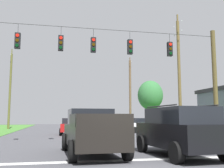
# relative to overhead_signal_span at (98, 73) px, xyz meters

# --- Properties ---
(stop_bar_stripe) EXTENTS (13.14, 0.45, 0.01)m
(stop_bar_stripe) POSITION_rel_overhead_signal_span_xyz_m (-0.09, -6.31, -4.31)
(stop_bar_stripe) COLOR white
(stop_bar_stripe) RESTS_ON ground
(lane_dash_0) EXTENTS (2.50, 0.15, 0.01)m
(lane_dash_0) POSITION_rel_overhead_signal_span_xyz_m (-0.09, -0.31, -4.31)
(lane_dash_0) COLOR white
(lane_dash_0) RESTS_ON ground
(lane_dash_1) EXTENTS (2.50, 0.15, 0.01)m
(lane_dash_1) POSITION_rel_overhead_signal_span_xyz_m (-0.09, 7.37, -4.31)
(lane_dash_1) COLOR white
(lane_dash_1) RESTS_ON ground
(lane_dash_2) EXTENTS (2.50, 0.15, 0.01)m
(lane_dash_2) POSITION_rel_overhead_signal_span_xyz_m (-0.09, 13.15, -4.31)
(lane_dash_2) COLOR white
(lane_dash_2) RESTS_ON ground
(lane_dash_3) EXTENTS (2.50, 0.15, 0.01)m
(lane_dash_3) POSITION_rel_overhead_signal_span_xyz_m (-0.09, 19.84, -4.31)
(lane_dash_3) COLOR white
(lane_dash_3) RESTS_ON ground
(lane_dash_4) EXTENTS (2.50, 0.15, 0.01)m
(lane_dash_4) POSITION_rel_overhead_signal_span_xyz_m (-0.09, 24.51, -4.31)
(lane_dash_4) COLOR white
(lane_dash_4) RESTS_ON ground
(overhead_signal_span) EXTENTS (16.24, 0.31, 7.57)m
(overhead_signal_span) POSITION_rel_overhead_signal_span_xyz_m (0.00, 0.00, 0.00)
(overhead_signal_span) COLOR brown
(overhead_signal_span) RESTS_ON ground
(pickup_truck) EXTENTS (2.45, 5.47, 1.95)m
(pickup_truck) POSITION_rel_overhead_signal_span_xyz_m (-0.96, -4.55, -3.34)
(pickup_truck) COLOR black
(pickup_truck) RESTS_ON ground
(suv_black) EXTENTS (2.41, 4.89, 2.05)m
(suv_black) POSITION_rel_overhead_signal_span_xyz_m (2.47, -5.82, -3.25)
(suv_black) COLOR black
(suv_black) RESTS_ON ground
(distant_car_crossing_white) EXTENTS (4.45, 2.35, 1.52)m
(distant_car_crossing_white) POSITION_rel_overhead_signal_span_xyz_m (6.63, 11.34, -3.52)
(distant_car_crossing_white) COLOR silver
(distant_car_crossing_white) RESTS_ON ground
(distant_car_oncoming) EXTENTS (2.24, 4.41, 1.52)m
(distant_car_oncoming) POSITION_rel_overhead_signal_span_xyz_m (-1.10, 9.46, -3.52)
(distant_car_oncoming) COLOR maroon
(distant_car_oncoming) RESTS_ON ground
(distant_car_far_parked) EXTENTS (4.44, 2.31, 1.52)m
(distant_car_far_parked) POSITION_rel_overhead_signal_span_xyz_m (8.25, 6.70, -3.52)
(distant_car_far_parked) COLOR slate
(distant_car_far_parked) RESTS_ON ground
(utility_pole_mid_right) EXTENTS (0.29, 1.79, 11.51)m
(utility_pole_mid_right) POSITION_rel_overhead_signal_span_xyz_m (8.77, 6.89, 1.41)
(utility_pole_mid_right) COLOR brown
(utility_pole_mid_right) RESTS_ON ground
(utility_pole_far_right) EXTENTS (0.34, 1.53, 10.82)m
(utility_pole_far_right) POSITION_rel_overhead_signal_span_xyz_m (8.37, 22.73, 0.96)
(utility_pole_far_right) COLOR brown
(utility_pole_far_right) RESTS_ON ground
(utility_pole_far_left) EXTENTS (0.30, 1.81, 11.30)m
(utility_pole_far_left) POSITION_rel_overhead_signal_span_xyz_m (-8.98, 23.12, 1.17)
(utility_pole_far_left) COLOR brown
(utility_pole_far_left) RESTS_ON ground
(tree_roadside_right) EXTENTS (3.52, 3.52, 6.72)m
(tree_roadside_right) POSITION_rel_overhead_signal_span_xyz_m (10.26, 19.11, 0.36)
(tree_roadside_right) COLOR brown
(tree_roadside_right) RESTS_ON ground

